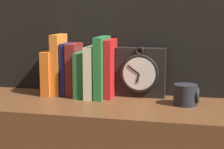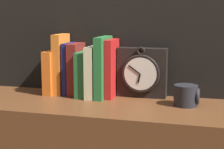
% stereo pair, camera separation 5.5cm
% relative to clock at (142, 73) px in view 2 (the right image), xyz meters
% --- Properties ---
extents(clock, '(0.19, 0.07, 0.20)m').
position_rel_clock_xyz_m(clock, '(0.00, 0.00, 0.00)').
color(clock, black).
rests_on(clock, bookshelf).
extents(book_slot0_orange, '(0.04, 0.13, 0.18)m').
position_rel_clock_xyz_m(book_slot0_orange, '(-0.36, -0.03, -0.01)').
color(book_slot0_orange, orange).
rests_on(book_slot0_orange, bookshelf).
extents(book_slot1_orange, '(0.03, 0.12, 0.24)m').
position_rel_clock_xyz_m(book_slot1_orange, '(-0.33, -0.03, 0.02)').
color(book_slot1_orange, orange).
rests_on(book_slot1_orange, bookshelf).
extents(book_slot2_navy, '(0.02, 0.11, 0.21)m').
position_rel_clock_xyz_m(book_slot2_navy, '(-0.30, -0.02, 0.01)').
color(book_slot2_navy, navy).
rests_on(book_slot2_navy, bookshelf).
extents(book_slot3_maroon, '(0.04, 0.12, 0.21)m').
position_rel_clock_xyz_m(book_slot3_maroon, '(-0.26, -0.03, 0.01)').
color(book_slot3_maroon, maroon).
rests_on(book_slot3_maroon, bookshelf).
extents(book_slot4_green, '(0.04, 0.14, 0.18)m').
position_rel_clock_xyz_m(book_slot4_green, '(-0.22, -0.04, -0.01)').
color(book_slot4_green, '#276836').
rests_on(book_slot4_green, bookshelf).
extents(book_slot5_cream, '(0.03, 0.15, 0.20)m').
position_rel_clock_xyz_m(book_slot5_cream, '(-0.18, -0.04, 0.00)').
color(book_slot5_cream, beige).
rests_on(book_slot5_cream, bookshelf).
extents(book_slot6_green, '(0.03, 0.15, 0.24)m').
position_rel_clock_xyz_m(book_slot6_green, '(-0.14, -0.04, 0.02)').
color(book_slot6_green, '#266E34').
rests_on(book_slot6_green, bookshelf).
extents(book_slot7_red, '(0.03, 0.12, 0.23)m').
position_rel_clock_xyz_m(book_slot7_red, '(-0.11, -0.03, 0.02)').
color(book_slot7_red, red).
rests_on(book_slot7_red, bookshelf).
extents(mug, '(0.09, 0.08, 0.08)m').
position_rel_clock_xyz_m(mug, '(0.18, -0.10, -0.06)').
color(mug, '#232328').
rests_on(mug, bookshelf).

